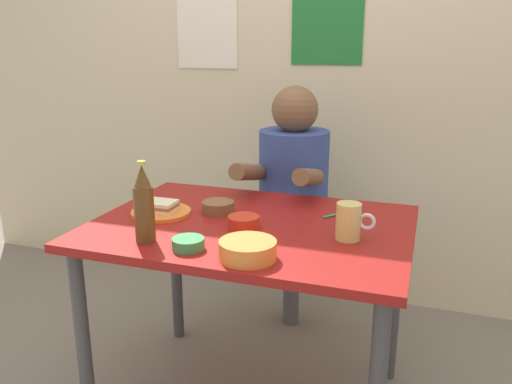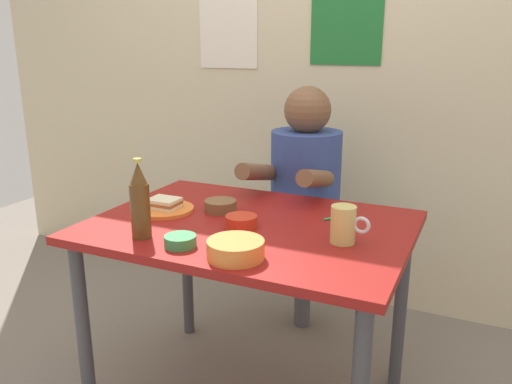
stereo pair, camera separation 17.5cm
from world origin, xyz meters
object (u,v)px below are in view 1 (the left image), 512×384
beer_bottle (144,206)px  dip_bowl_green (188,243)px  stool (292,258)px  sandwich (161,206)px  beer_mug (349,221)px  plate_orange (161,212)px  person_seated (293,175)px  dining_table (251,248)px

beer_bottle → dip_bowl_green: (0.16, -0.01, -0.10)m
stool → sandwich: (-0.33, -0.64, 0.42)m
sandwich → dip_bowl_green: 0.37m
beer_mug → dip_bowl_green: (-0.45, -0.24, -0.04)m
stool → beer_mug: beer_mug is taller
stool → plate_orange: plate_orange is taller
beer_bottle → person_seated: bearing=74.6°
beer_mug → beer_bottle: size_ratio=0.48×
plate_orange → sandwich: sandwich is taller
sandwich → dining_table: bearing=2.4°
dining_table → beer_mug: beer_mug is taller
stool → plate_orange: 0.83m
dining_table → beer_mug: (0.35, -0.04, 0.15)m
plate_orange → beer_bottle: 0.29m
dining_table → plate_orange: size_ratio=5.00×
sandwich → dip_bowl_green: bearing=-48.0°
stool → dip_bowl_green: size_ratio=4.50×
plate_orange → person_seated: bearing=62.2°
dip_bowl_green → dining_table: bearing=70.1°
beer_mug → person_seated: bearing=118.7°
stool → sandwich: sandwich is taller
beer_mug → beer_bottle: (-0.61, -0.23, 0.06)m
plate_orange → sandwich: (0.00, 0.00, 0.02)m
person_seated → beer_mug: 0.76m
beer_bottle → dip_bowl_green: 0.19m
sandwich → person_seated: bearing=62.2°
person_seated → plate_orange: (-0.33, -0.63, -0.02)m
person_seated → dip_bowl_green: bearing=-95.6°
dip_bowl_green → plate_orange: bearing=132.0°
dining_table → stool: size_ratio=2.44×
plate_orange → beer_mug: size_ratio=1.75×
dining_table → dip_bowl_green: dip_bowl_green is taller
person_seated → beer_bottle: person_seated is taller
person_seated → sandwich: bearing=-117.8°
sandwich → stool: bearing=62.6°
dining_table → plate_orange: bearing=-177.6°
stool → beer_bottle: beer_bottle is taller
beer_mug → dip_bowl_green: 0.51m
stool → beer_mug: (0.36, -0.67, 0.45)m
stool → beer_mug: size_ratio=3.57×
plate_orange → dip_bowl_green: bearing=-48.0°
stool → beer_bottle: 1.07m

